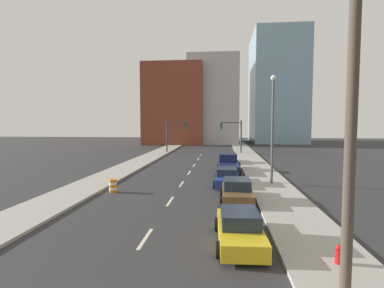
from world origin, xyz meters
TOP-DOWN VIEW (x-y plane):
  - sidewalk_left at (-7.24, 49.34)m, footprint 3.39×98.67m
  - sidewalk_right at (7.24, 49.34)m, footprint 3.39×98.67m
  - lane_stripe_at_8m at (0.00, 8.35)m, footprint 0.16×2.40m
  - lane_stripe_at_15m at (0.00, 14.68)m, footprint 0.16×2.40m
  - lane_stripe_at_20m at (0.00, 20.22)m, footprint 0.16×2.40m
  - lane_stripe_at_26m at (0.00, 25.99)m, footprint 0.16×2.40m
  - lane_stripe_at_31m at (0.00, 31.28)m, footprint 0.16×2.40m
  - lane_stripe_at_38m at (0.00, 37.81)m, footprint 0.16×2.40m
  - lane_stripe_at_43m at (0.00, 43.04)m, footprint 0.16×2.40m
  - building_brick_left at (-8.08, 70.05)m, footprint 14.00×16.00m
  - building_office_center at (1.18, 74.05)m, footprint 12.00×20.00m
  - building_glass_right at (17.62, 78.05)m, footprint 13.00×20.00m
  - traffic_signal_left at (-4.96, 45.80)m, footprint 3.57×0.35m
  - traffic_signal_right at (5.43, 45.80)m, footprint 3.57×0.35m
  - utility_pole_right_near at (6.96, 4.66)m, footprint 1.60×0.32m
  - traffic_barrel at (-4.61, 16.75)m, footprint 0.56×0.56m
  - street_lamp at (7.40, 20.57)m, footprint 0.44×0.44m
  - fire_hydrant at (7.43, 6.41)m, footprint 0.26×0.26m
  - sedan_yellow at (4.10, 8.26)m, footprint 2.19×4.66m
  - sedan_brown at (4.31, 14.93)m, footprint 2.17×4.52m
  - sedan_blue at (3.76, 20.20)m, footprint 2.18×4.82m
  - pickup_truck_navy at (3.99, 26.78)m, footprint 2.34×6.29m
  - sedan_green at (4.15, 33.39)m, footprint 2.23×4.41m

SIDE VIEW (x-z plane):
  - lane_stripe_at_8m at x=0.00m, z-range 0.00..0.01m
  - lane_stripe_at_15m at x=0.00m, z-range 0.00..0.01m
  - lane_stripe_at_20m at x=0.00m, z-range 0.00..0.01m
  - lane_stripe_at_26m at x=0.00m, z-range 0.00..0.01m
  - lane_stripe_at_31m at x=0.00m, z-range 0.00..0.01m
  - lane_stripe_at_38m at x=0.00m, z-range 0.00..0.01m
  - lane_stripe_at_43m at x=0.00m, z-range 0.00..0.01m
  - sidewalk_left at x=-7.24m, z-range 0.00..0.16m
  - sidewalk_right at x=7.24m, z-range 0.00..0.16m
  - fire_hydrant at x=7.43m, z-range 0.00..0.83m
  - traffic_barrel at x=-4.61m, z-range 0.00..0.95m
  - sedan_blue at x=3.76m, z-range -0.06..1.34m
  - sedan_yellow at x=4.10m, z-range -0.06..1.34m
  - sedan_green at x=4.15m, z-range -0.06..1.36m
  - sedan_brown at x=4.31m, z-range -0.07..1.43m
  - pickup_truck_navy at x=3.99m, z-range -0.16..1.64m
  - traffic_signal_left at x=-4.96m, z-range 0.79..6.34m
  - traffic_signal_right at x=5.43m, z-range 0.79..6.34m
  - utility_pole_right_near at x=6.96m, z-range 0.12..9.79m
  - street_lamp at x=7.40m, z-range 0.68..9.59m
  - building_brick_left at x=-8.08m, z-range 0.00..18.93m
  - building_office_center at x=1.18m, z-range 0.00..21.06m
  - building_glass_right at x=17.62m, z-range 0.00..28.24m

